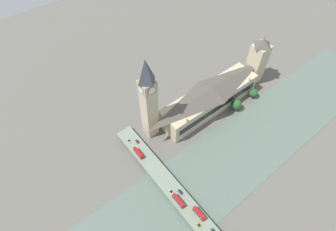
{
  "coord_description": "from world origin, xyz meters",
  "views": [
    {
      "loc": [
        -89.72,
        125.57,
        196.71
      ],
      "look_at": [
        19.96,
        38.83,
        19.09
      ],
      "focal_mm": 28.0,
      "sensor_mm": 36.0,
      "label": 1
    }
  ],
  "objects_px": {
    "car_northbound_lead": "(199,225)",
    "car_southbound_extra": "(137,142)",
    "victoria_tower": "(257,61)",
    "car_southbound_lead": "(171,192)",
    "road_bridge": "(179,197)",
    "double_decker_bus_rear": "(199,213)",
    "car_southbound_mid": "(180,192)",
    "clock_tower": "(148,99)",
    "car_northbound_tail": "(213,231)",
    "car_southbound_tail": "(129,141)",
    "double_decker_bus_lead": "(138,153)",
    "parliament_hall": "(210,98)",
    "double_decker_bus_mid": "(178,201)"
  },
  "relations": [
    {
      "from": "car_northbound_lead",
      "to": "car_southbound_extra",
      "type": "height_order",
      "value": "car_southbound_extra"
    },
    {
      "from": "victoria_tower",
      "to": "car_southbound_lead",
      "type": "distance_m",
      "value": 155.52
    },
    {
      "from": "road_bridge",
      "to": "double_decker_bus_rear",
      "type": "xyz_separation_m",
      "value": [
        -18.83,
        -2.58,
        3.61
      ]
    },
    {
      "from": "victoria_tower",
      "to": "car_southbound_lead",
      "type": "bearing_deg",
      "value": 107.35
    },
    {
      "from": "car_southbound_mid",
      "to": "car_southbound_extra",
      "type": "distance_m",
      "value": 57.63
    },
    {
      "from": "double_decker_bus_rear",
      "to": "car_northbound_lead",
      "type": "distance_m",
      "value": 7.95
    },
    {
      "from": "clock_tower",
      "to": "road_bridge",
      "type": "relative_size",
      "value": 0.53
    },
    {
      "from": "car_northbound_lead",
      "to": "car_northbound_tail",
      "type": "bearing_deg",
      "value": -148.96
    },
    {
      "from": "double_decker_bus_rear",
      "to": "car_southbound_tail",
      "type": "height_order",
      "value": "double_decker_bus_rear"
    },
    {
      "from": "double_decker_bus_lead",
      "to": "victoria_tower",
      "type": "bearing_deg",
      "value": -88.58
    },
    {
      "from": "parliament_hall",
      "to": "double_decker_bus_rear",
      "type": "relative_size",
      "value": 9.42
    },
    {
      "from": "clock_tower",
      "to": "car_southbound_extra",
      "type": "height_order",
      "value": "clock_tower"
    },
    {
      "from": "car_southbound_tail",
      "to": "car_northbound_tail",
      "type": "bearing_deg",
      "value": -176.82
    },
    {
      "from": "road_bridge",
      "to": "victoria_tower",
      "type": "bearing_deg",
      "value": -70.0
    },
    {
      "from": "car_southbound_lead",
      "to": "clock_tower",
      "type": "bearing_deg",
      "value": -21.87
    },
    {
      "from": "victoria_tower",
      "to": "road_bridge",
      "type": "relative_size",
      "value": 0.35
    },
    {
      "from": "clock_tower",
      "to": "double_decker_bus_mid",
      "type": "height_order",
      "value": "clock_tower"
    },
    {
      "from": "car_northbound_tail",
      "to": "car_southbound_lead",
      "type": "xyz_separation_m",
      "value": [
        40.17,
        5.53,
        0.01
      ]
    },
    {
      "from": "victoria_tower",
      "to": "car_southbound_mid",
      "type": "distance_m",
      "value": 151.65
    },
    {
      "from": "road_bridge",
      "to": "car_northbound_tail",
      "type": "xyz_separation_m",
      "value": [
        -33.54,
        -2.85,
        1.55
      ]
    },
    {
      "from": "double_decker_bus_lead",
      "to": "car_southbound_mid",
      "type": "bearing_deg",
      "value": -172.27
    },
    {
      "from": "car_northbound_lead",
      "to": "car_southbound_extra",
      "type": "bearing_deg",
      "value": -3.62
    },
    {
      "from": "car_southbound_lead",
      "to": "car_southbound_tail",
      "type": "xyz_separation_m",
      "value": [
        58.07,
        -0.08,
        -0.0
      ]
    },
    {
      "from": "double_decker_bus_lead",
      "to": "car_southbound_extra",
      "type": "xyz_separation_m",
      "value": [
        10.67,
        -6.14,
        -1.85
      ]
    },
    {
      "from": "double_decker_bus_mid",
      "to": "double_decker_bus_rear",
      "type": "relative_size",
      "value": 1.05
    },
    {
      "from": "road_bridge",
      "to": "car_southbound_extra",
      "type": "bearing_deg",
      "value": -2.64
    },
    {
      "from": "parliament_hall",
      "to": "road_bridge",
      "type": "height_order",
      "value": "parliament_hall"
    },
    {
      "from": "victoria_tower",
      "to": "double_decker_bus_lead",
      "type": "relative_size",
      "value": 4.74
    },
    {
      "from": "victoria_tower",
      "to": "double_decker_bus_mid",
      "type": "height_order",
      "value": "victoria_tower"
    },
    {
      "from": "victoria_tower",
      "to": "car_southbound_mid",
      "type": "xyz_separation_m",
      "value": [
        -50.62,
        141.57,
        -19.8
      ]
    },
    {
      "from": "victoria_tower",
      "to": "car_southbound_extra",
      "type": "relative_size",
      "value": 12.71
    },
    {
      "from": "parliament_hall",
      "to": "clock_tower",
      "type": "distance_m",
      "value": 69.25
    },
    {
      "from": "road_bridge",
      "to": "double_decker_bus_lead",
      "type": "xyz_separation_m",
      "value": [
        48.97,
        3.39,
        3.43
      ]
    },
    {
      "from": "double_decker_bus_rear",
      "to": "clock_tower",
      "type": "bearing_deg",
      "value": -12.11
    },
    {
      "from": "clock_tower",
      "to": "car_southbound_mid",
      "type": "distance_m",
      "value": 75.18
    },
    {
      "from": "victoria_tower",
      "to": "car_southbound_lead",
      "type": "height_order",
      "value": "victoria_tower"
    },
    {
      "from": "clock_tower",
      "to": "car_southbound_mid",
      "type": "relative_size",
      "value": 19.03
    },
    {
      "from": "parliament_hall",
      "to": "clock_tower",
      "type": "bearing_deg",
      "value": 79.43
    },
    {
      "from": "car_southbound_lead",
      "to": "road_bridge",
      "type": "bearing_deg",
      "value": -157.96
    },
    {
      "from": "victoria_tower",
      "to": "double_decker_bus_lead",
      "type": "bearing_deg",
      "value": 91.42
    },
    {
      "from": "car_southbound_mid",
      "to": "double_decker_bus_lead",
      "type": "bearing_deg",
      "value": 7.73
    },
    {
      "from": "clock_tower",
      "to": "victoria_tower",
      "type": "height_order",
      "value": "clock_tower"
    },
    {
      "from": "clock_tower",
      "to": "car_northbound_lead",
      "type": "xyz_separation_m",
      "value": [
        -88.49,
        22.92,
        -38.9
      ]
    },
    {
      "from": "double_decker_bus_rear",
      "to": "car_southbound_tail",
      "type": "xyz_separation_m",
      "value": [
        83.52,
        5.18,
        -2.04
      ]
    },
    {
      "from": "car_northbound_tail",
      "to": "car_southbound_lead",
      "type": "bearing_deg",
      "value": 7.84
    },
    {
      "from": "double_decker_bus_mid",
      "to": "car_southbound_tail",
      "type": "relative_size",
      "value": 2.96
    },
    {
      "from": "clock_tower",
      "to": "double_decker_bus_lead",
      "type": "xyz_separation_m",
      "value": [
        -15.01,
        23.73,
        -37.03
      ]
    },
    {
      "from": "road_bridge",
      "to": "car_northbound_lead",
      "type": "bearing_deg",
      "value": 174.0
    },
    {
      "from": "parliament_hall",
      "to": "clock_tower",
      "type": "xyz_separation_m",
      "value": [
        11.4,
        61.09,
        30.55
      ]
    },
    {
      "from": "car_northbound_lead",
      "to": "car_southbound_tail",
      "type": "bearing_deg",
      "value": 0.02
    }
  ]
}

